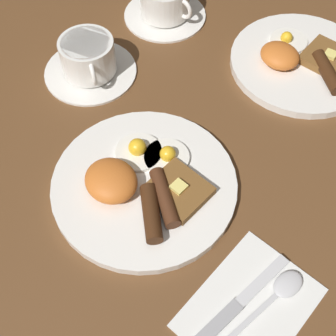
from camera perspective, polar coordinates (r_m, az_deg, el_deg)
The scene contains 8 objects.
ground_plane at distance 0.71m, azimuth -2.88°, elevation -2.42°, with size 3.00×3.00×0.00m, color brown.
breakfast_plate_near at distance 0.70m, azimuth -3.07°, elevation -1.96°, with size 0.28×0.28×0.05m.
breakfast_plate_far at distance 0.90m, azimuth 15.98°, elevation 12.40°, with size 0.26×0.26×0.05m.
teacup_near at distance 0.85m, azimuth -9.66°, elevation 12.83°, with size 0.17×0.17×0.07m.
teacup_far at distance 0.96m, azimuth -0.35°, elevation 19.40°, with size 0.16×0.16×0.07m.
napkin at distance 0.64m, azimuth 9.90°, elevation -16.37°, with size 0.13×0.18×0.01m, color white.
knife at distance 0.63m, azimuth 8.49°, elevation -16.13°, with size 0.02×0.17×0.01m.
spoon at distance 0.64m, azimuth 13.34°, elevation -14.58°, with size 0.03×0.16×0.01m.
Camera 1 is at (0.29, -0.23, 0.60)m, focal length 50.00 mm.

